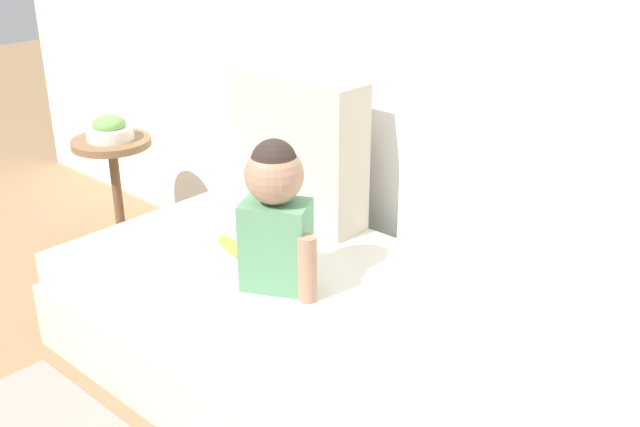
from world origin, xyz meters
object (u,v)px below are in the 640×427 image
throw_pillow_left (298,148)px  throw_pillow_right (608,228)px  fruit_bowl (110,129)px  couch (350,358)px  toddler (275,212)px  banana (231,246)px  side_table (114,166)px

throw_pillow_left → throw_pillow_right: (1.09, 0.00, 0.04)m
throw_pillow_left → fruit_bowl: (-0.89, -0.18, -0.08)m
couch → toddler: size_ratio=4.38×
banana → fruit_bowl: (-0.93, 0.18, 0.16)m
side_table → throw_pillow_right: bearing=5.1°
throw_pillow_right → banana: 1.15m
throw_pillow_right → banana: throw_pillow_right is taller
toddler → fruit_bowl: size_ratio=2.39×
toddler → fruit_bowl: (-1.19, 0.23, -0.06)m
couch → throw_pillow_left: bearing=147.2°
throw_pillow_right → side_table: 2.01m
throw_pillow_left → couch: bearing=-32.8°
toddler → banana: 0.35m
banana → fruit_bowl: bearing=169.3°
couch → toddler: 0.48m
banana → side_table: bearing=169.3°
banana → side_table: (-0.93, 0.18, -0.00)m
couch → toddler: bearing=-166.5°
throw_pillow_left → side_table: bearing=-168.7°
throw_pillow_left → throw_pillow_right: size_ratio=0.88×
couch → throw_pillow_right: bearing=32.8°
banana → side_table: 0.94m
couch → throw_pillow_right: throw_pillow_right is taller
fruit_bowl → banana: bearing=-10.7°
throw_pillow_right → side_table: bearing=-174.9°
throw_pillow_left → toddler: throw_pillow_left is taller
throw_pillow_left → toddler: 0.51m
throw_pillow_left → fruit_bowl: throw_pillow_left is taller
toddler → banana: (-0.27, 0.06, -0.22)m
toddler → side_table: (-1.19, 0.23, -0.22)m
couch → throw_pillow_right: (0.55, 0.35, 0.47)m
throw_pillow_left → throw_pillow_right: 1.09m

